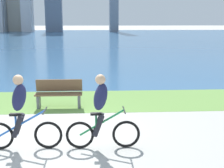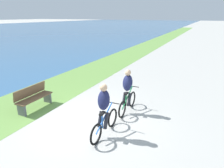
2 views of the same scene
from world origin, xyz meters
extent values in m
plane|color=#B2AFA8|center=(0.00, 0.00, 0.00)|extent=(300.00, 300.00, 0.00)
cube|color=#6B9947|center=(0.00, 3.19, 0.00)|extent=(120.00, 3.00, 0.01)
cube|color=#386693|center=(0.00, 42.58, 0.00)|extent=(300.00, 75.78, 0.00)
torus|color=black|center=(1.79, -0.94, 0.31)|extent=(0.62, 0.06, 0.62)
torus|color=black|center=(0.78, -0.94, 0.31)|extent=(0.62, 0.06, 0.62)
cylinder|color=#268C4C|center=(1.26, -0.94, 0.59)|extent=(0.99, 0.04, 0.60)
cylinder|color=#268C4C|center=(1.13, -0.94, 0.54)|extent=(0.04, 0.04, 0.46)
cube|color=black|center=(1.13, -0.94, 0.79)|extent=(0.24, 0.10, 0.05)
cylinder|color=black|center=(1.74, -0.94, 0.87)|extent=(0.03, 0.52, 0.03)
ellipsoid|color=#1E234C|center=(1.23, -0.94, 1.17)|extent=(0.40, 0.36, 0.65)
sphere|color=#D8AD84|center=(1.23, -0.94, 1.55)|extent=(0.22, 0.22, 0.22)
cylinder|color=#26262D|center=(1.18, -0.84, 0.55)|extent=(0.27, 0.11, 0.49)
cylinder|color=#26262D|center=(1.18, -1.04, 0.55)|extent=(0.27, 0.11, 0.49)
torus|color=black|center=(0.08, -0.90, 0.31)|extent=(0.62, 0.06, 0.62)
cylinder|color=blue|center=(-0.47, -0.90, 0.59)|extent=(1.03, 0.04, 0.60)
cylinder|color=blue|center=(-0.61, -0.90, 0.54)|extent=(0.04, 0.04, 0.46)
cube|color=black|center=(-0.61, -0.90, 0.79)|extent=(0.24, 0.10, 0.05)
cylinder|color=black|center=(0.03, -0.90, 0.87)|extent=(0.03, 0.52, 0.03)
ellipsoid|color=#1E234C|center=(-0.50, -0.90, 1.17)|extent=(0.40, 0.36, 0.65)
sphere|color=#D8AD84|center=(-0.50, -0.90, 1.55)|extent=(0.22, 0.22, 0.22)
cylinder|color=#26262D|center=(-0.55, -0.80, 0.55)|extent=(0.27, 0.11, 0.49)
cylinder|color=#26262D|center=(-0.55, -1.00, 0.55)|extent=(0.27, 0.11, 0.49)
cube|color=brown|center=(-0.05, 2.38, 0.45)|extent=(1.50, 0.45, 0.04)
cube|color=brown|center=(-0.05, 2.58, 0.70)|extent=(1.50, 0.11, 0.40)
cube|color=#595960|center=(0.60, 2.38, 0.23)|extent=(0.08, 0.37, 0.45)
cube|color=#595960|center=(-0.70, 2.38, 0.23)|extent=(0.08, 0.37, 0.45)
cube|color=#8C939E|center=(-20.81, 69.28, 4.42)|extent=(2.29, 3.13, 8.84)
cube|color=#ADA899|center=(-17.45, 72.17, 7.27)|extent=(4.31, 4.26, 14.54)
camera|label=1|loc=(1.11, -7.41, 2.79)|focal=49.77mm
camera|label=2|loc=(-5.08, -3.40, 3.46)|focal=31.85mm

